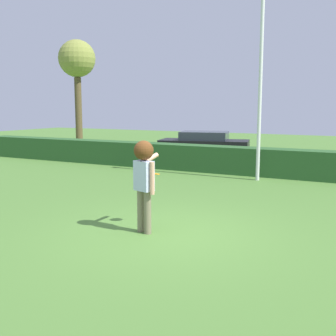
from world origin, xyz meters
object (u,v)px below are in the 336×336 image
bare_elm_tree (77,62)px  person (144,173)px  parked_car_black (204,143)px  frisbee (154,174)px  lamppost (261,67)px

bare_elm_tree → person: bearing=-47.0°
parked_car_black → person: bearing=-72.6°
person → bare_elm_tree: bare_elm_tree is taller
person → bare_elm_tree: bearing=133.0°
parked_car_black → bare_elm_tree: 11.42m
parked_car_black → bare_elm_tree: size_ratio=0.68×
frisbee → bare_elm_tree: bearing=133.9°
parked_car_black → bare_elm_tree: (-10.05, 2.96, 4.56)m
frisbee → bare_elm_tree: 20.14m
parked_car_black → lamppost: bearing=-50.9°
frisbee → person: bearing=-82.1°
lamppost → bare_elm_tree: size_ratio=1.02×
lamppost → parked_car_black: lamppost is taller
person → parked_car_black: person is taller
person → frisbee: person is taller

